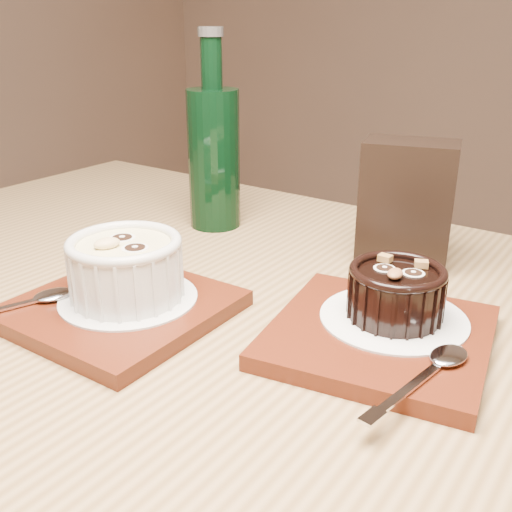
{
  "coord_description": "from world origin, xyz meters",
  "views": [
    {
      "loc": [
        0.14,
        -0.1,
        1.02
      ],
      "look_at": [
        -0.13,
        0.31,
        0.81
      ],
      "focal_mm": 42.0,
      "sensor_mm": 36.0,
      "label": 1
    }
  ],
  "objects_px": {
    "tray_left": "(121,308)",
    "condiment_stand": "(406,204)",
    "tray_right": "(379,336)",
    "green_bottle": "(214,154)",
    "ramekin_dark": "(396,290)",
    "table": "(238,408)",
    "ramekin_white": "(126,265)"
  },
  "relations": [
    {
      "from": "tray_left",
      "to": "condiment_stand",
      "type": "xyz_separation_m",
      "value": [
        0.18,
        0.27,
        0.06
      ]
    },
    {
      "from": "tray_right",
      "to": "green_bottle",
      "type": "xyz_separation_m",
      "value": [
        -0.31,
        0.18,
        0.09
      ]
    },
    {
      "from": "green_bottle",
      "to": "ramekin_dark",
      "type": "bearing_deg",
      "value": -26.45
    },
    {
      "from": "table",
      "to": "green_bottle",
      "type": "xyz_separation_m",
      "value": [
        -0.19,
        0.22,
        0.19
      ]
    },
    {
      "from": "ramekin_white",
      "to": "ramekin_dark",
      "type": "distance_m",
      "value": 0.25
    },
    {
      "from": "tray_left",
      "to": "ramekin_dark",
      "type": "bearing_deg",
      "value": 25.07
    },
    {
      "from": "tray_left",
      "to": "ramekin_dark",
      "type": "relative_size",
      "value": 2.14
    },
    {
      "from": "condiment_stand",
      "to": "green_bottle",
      "type": "distance_m",
      "value": 0.26
    },
    {
      "from": "ramekin_dark",
      "to": "green_bottle",
      "type": "height_order",
      "value": "green_bottle"
    },
    {
      "from": "condiment_stand",
      "to": "table",
      "type": "bearing_deg",
      "value": -107.35
    },
    {
      "from": "table",
      "to": "tray_right",
      "type": "distance_m",
      "value": 0.16
    },
    {
      "from": "green_bottle",
      "to": "table",
      "type": "bearing_deg",
      "value": -49.61
    },
    {
      "from": "tray_left",
      "to": "condiment_stand",
      "type": "bearing_deg",
      "value": 57.24
    },
    {
      "from": "tray_right",
      "to": "green_bottle",
      "type": "bearing_deg",
      "value": 149.88
    },
    {
      "from": "tray_right",
      "to": "condiment_stand",
      "type": "distance_m",
      "value": 0.21
    },
    {
      "from": "tray_right",
      "to": "green_bottle",
      "type": "relative_size",
      "value": 0.71
    },
    {
      "from": "ramekin_dark",
      "to": "green_bottle",
      "type": "bearing_deg",
      "value": 145.25
    },
    {
      "from": "condiment_stand",
      "to": "green_bottle",
      "type": "xyz_separation_m",
      "value": [
        -0.26,
        -0.01,
        0.03
      ]
    },
    {
      "from": "ramekin_white",
      "to": "tray_right",
      "type": "distance_m",
      "value": 0.24
    },
    {
      "from": "ramekin_white",
      "to": "green_bottle",
      "type": "xyz_separation_m",
      "value": [
        -0.09,
        0.25,
        0.05
      ]
    },
    {
      "from": "table",
      "to": "tray_right",
      "type": "relative_size",
      "value": 6.84
    },
    {
      "from": "table",
      "to": "condiment_stand",
      "type": "height_order",
      "value": "condiment_stand"
    },
    {
      "from": "ramekin_dark",
      "to": "ramekin_white",
      "type": "bearing_deg",
      "value": -164.6
    },
    {
      "from": "ramekin_dark",
      "to": "condiment_stand",
      "type": "distance_m",
      "value": 0.18
    },
    {
      "from": "tray_right",
      "to": "condiment_stand",
      "type": "xyz_separation_m",
      "value": [
        -0.05,
        0.19,
        0.06
      ]
    },
    {
      "from": "tray_left",
      "to": "ramekin_white",
      "type": "xyz_separation_m",
      "value": [
        0.0,
        0.01,
        0.04
      ]
    },
    {
      "from": "tray_left",
      "to": "ramekin_white",
      "type": "bearing_deg",
      "value": 67.97
    },
    {
      "from": "table",
      "to": "tray_left",
      "type": "xyz_separation_m",
      "value": [
        -0.1,
        -0.04,
        0.1
      ]
    },
    {
      "from": "tray_left",
      "to": "green_bottle",
      "type": "xyz_separation_m",
      "value": [
        -0.08,
        0.26,
        0.09
      ]
    },
    {
      "from": "tray_right",
      "to": "tray_left",
      "type": "bearing_deg",
      "value": -159.76
    },
    {
      "from": "table",
      "to": "tray_right",
      "type": "bearing_deg",
      "value": 18.31
    },
    {
      "from": "ramekin_dark",
      "to": "tray_right",
      "type": "bearing_deg",
      "value": -106.04
    }
  ]
}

